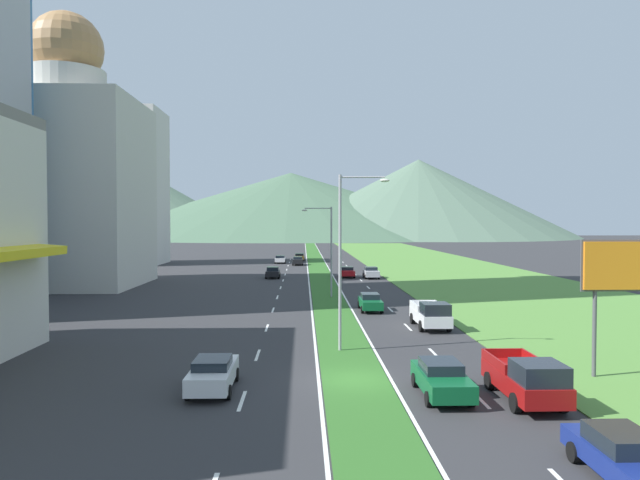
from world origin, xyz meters
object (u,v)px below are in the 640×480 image
(car_5, at_px, (213,373))
(car_9, at_px, (273,272))
(car_6, at_px, (624,457))
(pickup_truck_1, at_px, (431,315))
(pickup_truck_0, at_px, (527,379))
(car_4, at_px, (299,257))
(street_lamp_mid, at_px, (328,245))
(billboard_roadside, at_px, (625,274))
(car_2, at_px, (280,259))
(car_8, at_px, (442,378))
(car_3, at_px, (298,261))
(car_0, at_px, (370,302))
(car_7, at_px, (371,272))
(street_lamp_near, at_px, (345,251))
(car_1, at_px, (347,272))

(car_5, xyz_separation_m, car_9, (-0.03, 52.75, -0.00))
(car_6, relative_size, pickup_truck_1, 0.87)
(pickup_truck_0, bearing_deg, car_4, -173.60)
(car_4, bearing_deg, car_9, 174.48)
(street_lamp_mid, bearing_deg, car_4, 93.31)
(billboard_roadside, relative_size, car_6, 1.44)
(street_lamp_mid, relative_size, car_2, 2.25)
(billboard_roadside, relative_size, car_9, 1.63)
(car_8, relative_size, pickup_truck_0, 0.87)
(car_3, distance_m, car_9, 24.00)
(car_0, relative_size, pickup_truck_1, 0.83)
(car_2, distance_m, car_4, 7.81)
(car_7, relative_size, car_8, 0.91)
(street_lamp_mid, xyz_separation_m, pickup_truck_0, (6.90, -34.48, -4.31))
(street_lamp_near, xyz_separation_m, street_lamp_mid, (0.06, 24.53, -0.62))
(street_lamp_near, distance_m, car_0, 16.71)
(car_0, xyz_separation_m, car_3, (-6.70, 53.22, 0.02))
(street_lamp_mid, relative_size, car_7, 2.15)
(car_7, xyz_separation_m, pickup_truck_1, (-0.07, -37.12, 0.19))
(car_2, bearing_deg, street_lamp_near, -174.80)
(billboard_roadside, bearing_deg, pickup_truck_1, 116.00)
(car_0, xyz_separation_m, car_4, (-6.47, 64.73, 0.00))
(street_lamp_mid, bearing_deg, car_1, 80.52)
(car_6, bearing_deg, pickup_truck_1, -179.44)
(car_3, bearing_deg, pickup_truck_1, -170.70)
(car_3, relative_size, car_7, 1.08)
(car_5, relative_size, car_7, 1.09)
(billboard_roadside, relative_size, car_8, 1.45)
(car_0, bearing_deg, car_1, 179.41)
(street_lamp_mid, distance_m, car_7, 21.31)
(street_lamp_near, height_order, pickup_truck_1, street_lamp_near)
(car_0, height_order, car_2, car_0)
(car_9, xyz_separation_m, pickup_truck_1, (13.27, -37.86, 0.21))
(car_3, bearing_deg, car_2, 35.91)
(street_lamp_mid, relative_size, billboard_roadside, 1.35)
(street_lamp_mid, xyz_separation_m, pickup_truck_1, (6.63, -17.40, -4.31))
(car_6, xyz_separation_m, car_8, (-3.34, 8.51, 0.03))
(car_1, relative_size, car_3, 0.92)
(street_lamp_near, bearing_deg, billboard_roadside, -25.19)
(car_6, bearing_deg, car_8, -158.56)
(car_0, distance_m, pickup_truck_0, 25.76)
(car_6, relative_size, car_7, 1.10)
(car_7, bearing_deg, billboard_roadside, 7.27)
(street_lamp_near, bearing_deg, car_2, 95.20)
(billboard_roadside, height_order, car_6, billboard_roadside)
(car_1, distance_m, car_6, 63.30)
(pickup_truck_0, relative_size, pickup_truck_1, 1.00)
(street_lamp_mid, height_order, car_6, street_lamp_mid)
(car_0, distance_m, car_7, 28.91)
(car_0, bearing_deg, car_8, 0.69)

